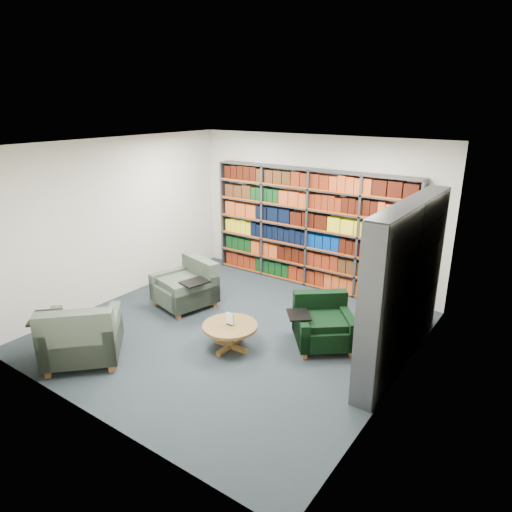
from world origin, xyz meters
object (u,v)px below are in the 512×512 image
Objects in this scene: chair_teal_front at (81,339)px; coffee_table at (230,330)px; chair_teal_left at (189,287)px; chair_green_right at (322,325)px.

chair_teal_front reaches higher than coffee_table.
coffee_table is at bearing -26.90° from chair_teal_left.
chair_green_right is (2.50, 0.13, -0.03)m from chair_teal_left.
chair_green_right reaches higher than coffee_table.
chair_teal_front reaches higher than chair_green_right.
chair_teal_left is at bearing -177.10° from chair_green_right.
chair_teal_left reaches higher than chair_green_right.
chair_teal_left is 1.02× the size of chair_green_right.
chair_green_right is at bearing 2.90° from chair_teal_left.
chair_teal_left is 1.45× the size of coffee_table.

